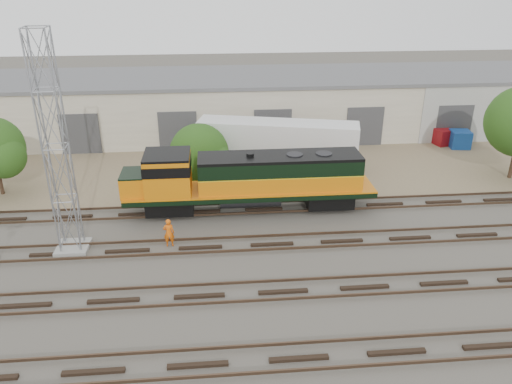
{
  "coord_description": "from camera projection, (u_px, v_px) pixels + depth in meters",
  "views": [
    {
      "loc": [
        -3.07,
        -22.62,
        14.29
      ],
      "look_at": [
        -0.68,
        4.0,
        2.2
      ],
      "focal_mm": 35.0,
      "sensor_mm": 36.0,
      "label": 1
    }
  ],
  "objects": [
    {
      "name": "signal_tower",
      "position": [
        56.0,
        151.0,
        25.34
      ],
      "size": [
        1.74,
        1.74,
        11.78
      ],
      "rotation": [
        0.0,
        0.0,
        0.05
      ],
      "color": "gray",
      "rests_on": "ground"
    },
    {
      "name": "ground",
      "position": [
        275.0,
        260.0,
        26.66
      ],
      "size": [
        140.0,
        140.0,
        0.0
      ],
      "primitive_type": "plane",
      "color": "#47423A",
      "rests_on": "ground"
    },
    {
      "name": "tracks",
      "position": [
        283.0,
        292.0,
        23.91
      ],
      "size": [
        80.0,
        20.4,
        0.28
      ],
      "color": "black",
      "rests_on": "ground"
    },
    {
      "name": "tree_mid",
      "position": [
        202.0,
        155.0,
        36.23
      ],
      "size": [
        4.54,
        4.33,
        4.33
      ],
      "color": "#382619",
      "rests_on": "ground"
    },
    {
      "name": "locomotive",
      "position": [
        246.0,
        179.0,
        31.11
      ],
      "size": [
        15.7,
        2.75,
        3.77
      ],
      "color": "black",
      "rests_on": "tracks"
    },
    {
      "name": "semi_trailer",
      "position": [
        281.0,
        140.0,
        37.81
      ],
      "size": [
        12.29,
        5.24,
        3.71
      ],
      "rotation": [
        0.0,
        0.0,
        -0.24
      ],
      "color": "silver",
      "rests_on": "ground"
    },
    {
      "name": "dumpster_red",
      "position": [
        444.0,
        137.0,
        43.69
      ],
      "size": [
        1.79,
        1.72,
        1.4
      ],
      "primitive_type": "cube",
      "rotation": [
        0.0,
        0.0,
        0.24
      ],
      "color": "maroon",
      "rests_on": "ground"
    },
    {
      "name": "dumpster_blue",
      "position": [
        460.0,
        139.0,
        42.9
      ],
      "size": [
        1.77,
        1.69,
        1.5
      ],
      "primitive_type": "cube",
      "rotation": [
        0.0,
        0.0,
        -0.13
      ],
      "color": "navy",
      "rests_on": "ground"
    },
    {
      "name": "worker",
      "position": [
        169.0,
        233.0,
        27.66
      ],
      "size": [
        0.62,
        0.42,
        1.67
      ],
      "primitive_type": "imported",
      "rotation": [
        0.0,
        0.0,
        3.17
      ],
      "color": "#E75D0C",
      "rests_on": "ground"
    },
    {
      "name": "warehouse",
      "position": [
        246.0,
        104.0,
        46.43
      ],
      "size": [
        58.4,
        10.4,
        5.3
      ],
      "color": "beige",
      "rests_on": "ground"
    },
    {
      "name": "dirt_strip",
      "position": [
        252.0,
        161.0,
        40.27
      ],
      "size": [
        80.0,
        16.0,
        0.02
      ],
      "primitive_type": "cube",
      "color": "#726047",
      "rests_on": "ground"
    }
  ]
}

